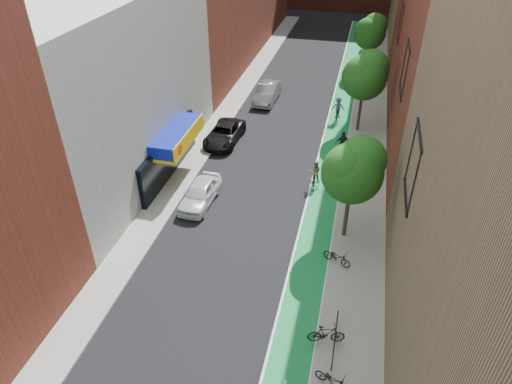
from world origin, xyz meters
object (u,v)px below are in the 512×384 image
Objects in this scene: cyclist_lane_near at (315,176)px; cyclist_lane_far at (338,110)px; parked_car_silver at (268,93)px; parked_car_white at (200,193)px; cyclist_lane_mid at (342,149)px; parked_car_black at (224,134)px.

cyclist_lane_near is 0.89× the size of cyclist_lane_far.
parked_car_silver is 14.78m from cyclist_lane_near.
parked_car_white is 2.02× the size of cyclist_lane_mid.
cyclist_lane_mid reaches higher than parked_car_black.
parked_car_silver is 2.31× the size of cyclist_lane_mid.
cyclist_lane_far reaches higher than parked_car_silver.
parked_car_silver reaches higher than parked_car_white.
parked_car_white is at bearing 23.16° from cyclist_lane_near.
parked_car_silver is at bearing -23.32° from cyclist_lane_far.
parked_car_black is 10.29m from cyclist_lane_far.
parked_car_black is 2.32× the size of cyclist_lane_far.
cyclist_lane_far is (7.47, 14.34, 0.21)m from parked_car_white.
parked_car_white is at bearing 61.16° from cyclist_lane_far.
parked_car_silver reaches higher than parked_car_black.
parked_car_black is 2.60× the size of cyclist_lane_near.
cyclist_lane_far is at bearing -90.32° from cyclist_lane_mid.
cyclist_lane_mid is 1.00× the size of cyclist_lane_far.
parked_car_black is 9.12m from cyclist_lane_near.
cyclist_lane_mid is (9.30, -0.50, 0.11)m from parked_car_black.
parked_car_black is 9.31m from cyclist_lane_mid.
cyclist_lane_far is at bearing 64.64° from parked_car_white.
parked_car_silver is (1.60, 8.70, 0.13)m from parked_car_black.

